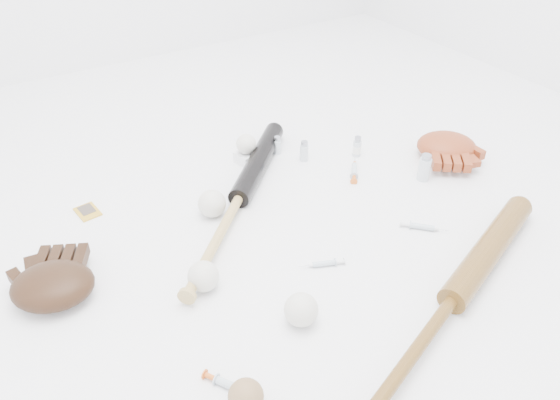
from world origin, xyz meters
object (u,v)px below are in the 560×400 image
bat_wood (453,299)px  glove_dark (53,285)px  bat_dark (239,197)px  pedestal (247,157)px

bat_wood → glove_dark: bearing=125.8°
bat_dark → pedestal: bearing=11.7°
glove_dark → bat_dark: bearing=36.3°
glove_dark → pedestal: glove_dark is taller
bat_dark → glove_dark: glove_dark is taller
bat_dark → pedestal: size_ratio=13.55×
bat_dark → glove_dark: 0.57m
bat_dark → bat_wood: size_ratio=0.92×
bat_wood → glove_dark: (-0.79, 0.54, 0.01)m
bat_wood → bat_dark: bearing=89.8°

